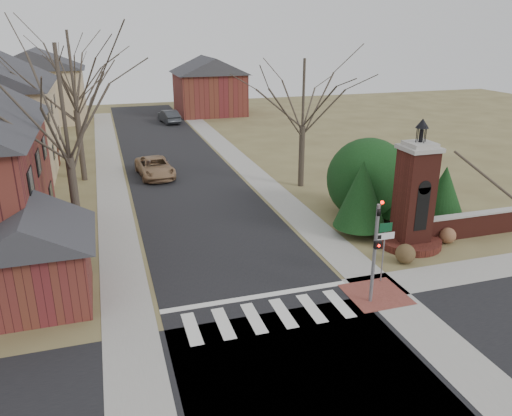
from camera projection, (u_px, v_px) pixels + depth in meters
name	position (u px, v px, depth m)	size (l,w,h in m)	color
ground	(275.00, 327.00, 18.57)	(120.00, 120.00, 0.00)	brown
main_street	(180.00, 172.00, 38.29)	(8.00, 70.00, 0.01)	black
cross_street	(307.00, 378.00, 15.87)	(120.00, 8.00, 0.01)	black
crosswalk_zone	(269.00, 316.00, 19.28)	(8.00, 2.20, 0.02)	silver
stop_bar	(257.00, 297.00, 20.63)	(8.00, 0.35, 0.02)	silver
sidewalk_right_main	(245.00, 166.00, 39.74)	(2.00, 60.00, 0.02)	gray
sidewalk_left	(110.00, 178.00, 36.84)	(2.00, 60.00, 0.02)	gray
curb_apron	(376.00, 294.00, 20.80)	(2.40, 2.40, 0.02)	brown
traffic_signal_pole	(376.00, 244.00, 19.39)	(0.28, 0.41, 4.50)	slate
sign_post	(384.00, 241.00, 21.24)	(0.90, 0.07, 2.75)	slate
brick_gate_monument	(413.00, 205.00, 24.81)	(3.20, 3.20, 6.47)	#58221A
brick_garden_wall	(483.00, 223.00, 26.59)	(7.50, 0.50, 1.30)	#58221A
garage_left	(32.00, 252.00, 19.45)	(4.80, 4.80, 4.29)	maroon
house_distant_left	(37.00, 85.00, 56.79)	(10.80, 8.80, 8.53)	tan
house_distant_right	(209.00, 84.00, 62.58)	(8.80, 8.80, 7.30)	maroon
evergreen_near	(361.00, 194.00, 26.06)	(2.80, 2.80, 4.10)	#473D33
evergreen_mid	(404.00, 177.00, 27.96)	(3.40, 3.40, 4.70)	#473D33
evergreen_far	(444.00, 190.00, 27.86)	(2.40, 2.40, 3.30)	#473D33
evergreen_mass	(368.00, 176.00, 28.77)	(4.80, 4.80, 4.80)	black
bare_tree_0	(61.00, 95.00, 22.04)	(8.05, 8.05, 11.15)	#473D33
bare_tree_1	(71.00, 66.00, 33.58)	(8.40, 8.40, 11.64)	#473D33
bare_tree_2	(72.00, 67.00, 45.45)	(7.35, 7.35, 10.19)	#473D33
bare_tree_3	(304.00, 88.00, 32.71)	(7.00, 7.00, 9.70)	#473D33
pickup_truck	(155.00, 167.00, 36.91)	(2.34, 5.07, 1.41)	#A07B57
distant_car	(169.00, 116.00, 57.42)	(1.59, 4.55, 1.50)	#323539
dry_shrub_left	(405.00, 254.00, 23.44)	(0.94, 0.94, 0.94)	brown
dry_shrub_right	(448.00, 236.00, 25.62)	(0.84, 0.84, 0.84)	brown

